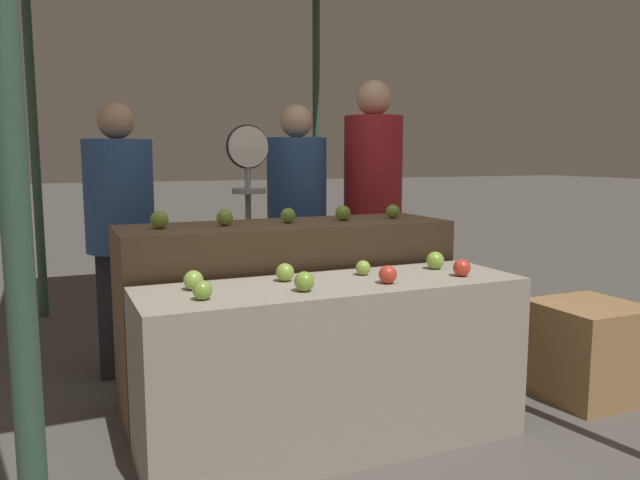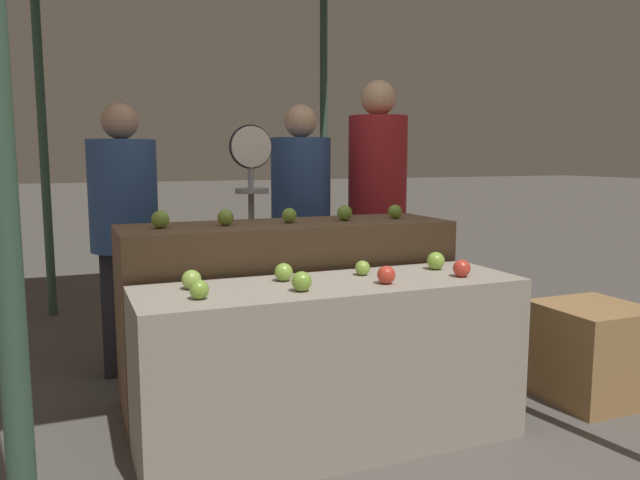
{
  "view_description": "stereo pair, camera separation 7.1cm",
  "coord_description": "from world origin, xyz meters",
  "views": [
    {
      "loc": [
        -1.15,
        -2.46,
        1.31
      ],
      "look_at": [
        0.06,
        0.3,
        0.9
      ],
      "focal_mm": 35.0,
      "sensor_mm": 36.0,
      "label": 1
    },
    {
      "loc": [
        -1.08,
        -2.48,
        1.31
      ],
      "look_at": [
        0.06,
        0.3,
        0.9
      ],
      "focal_mm": 35.0,
      "sensor_mm": 36.0,
      "label": 2
    }
  ],
  "objects": [
    {
      "name": "apple_front_0",
      "position": [
        -0.61,
        -0.1,
        0.79
      ],
      "size": [
        0.08,
        0.08,
        0.08
      ],
      "primitive_type": "sphere",
      "color": "#7AA338",
      "rests_on": "display_counter_front"
    },
    {
      "name": "display_counter_front",
      "position": [
        0.0,
        0.0,
        0.38
      ],
      "size": [
        1.73,
        0.55,
        0.75
      ],
      "primitive_type": "cube",
      "color": "gray",
      "rests_on": "ground_plane"
    },
    {
      "name": "apple_front_7",
      "position": [
        0.6,
        0.1,
        0.8
      ],
      "size": [
        0.09,
        0.09,
        0.09
      ],
      "primitive_type": "sphere",
      "color": "#84AD3D",
      "rests_on": "display_counter_front"
    },
    {
      "name": "person_customer_left",
      "position": [
        -0.76,
        1.34,
        0.92
      ],
      "size": [
        0.43,
        0.43,
        1.62
      ],
      "rotation": [
        0.0,
        0.0,
        3.05
      ],
      "color": "#2D2D38",
      "rests_on": "ground_plane"
    },
    {
      "name": "display_counter_back",
      "position": [
        0.0,
        0.6,
        0.48
      ],
      "size": [
        1.73,
        0.55,
        0.96
      ],
      "primitive_type": "cube",
      "color": "brown",
      "rests_on": "ground_plane"
    },
    {
      "name": "apple_front_2",
      "position": [
        0.21,
        -0.11,
        0.79
      ],
      "size": [
        0.08,
        0.08,
        0.08
      ],
      "primitive_type": "sphere",
      "color": "red",
      "rests_on": "display_counter_front"
    },
    {
      "name": "wooden_crate_side",
      "position": [
        1.51,
        -0.03,
        0.26
      ],
      "size": [
        0.52,
        0.52,
        0.52
      ],
      "primitive_type": "cube",
      "color": "#9E7547",
      "rests_on": "ground_plane"
    },
    {
      "name": "apple_front_3",
      "position": [
        0.6,
        -0.11,
        0.79
      ],
      "size": [
        0.08,
        0.08,
        0.08
      ],
      "primitive_type": "sphere",
      "color": "red",
      "rests_on": "display_counter_front"
    },
    {
      "name": "apple_back_2",
      "position": [
        0.01,
        0.6,
        1.0
      ],
      "size": [
        0.08,
        0.08,
        0.08
      ],
      "primitive_type": "sphere",
      "color": "#84AD3D",
      "rests_on": "display_counter_back"
    },
    {
      "name": "apple_back_0",
      "position": [
        -0.65,
        0.61,
        1.0
      ],
      "size": [
        0.09,
        0.09,
        0.09
      ],
      "primitive_type": "sphere",
      "color": "#84AD3D",
      "rests_on": "display_counter_back"
    },
    {
      "name": "produce_scale",
      "position": [
        -0.04,
        1.13,
        1.08
      ],
      "size": [
        0.26,
        0.2,
        1.49
      ],
      "color": "#99999E",
      "rests_on": "ground_plane"
    },
    {
      "name": "apple_front_4",
      "position": [
        -0.61,
        0.1,
        0.79
      ],
      "size": [
        0.08,
        0.08,
        0.08
      ],
      "primitive_type": "sphere",
      "color": "#8EB247",
      "rests_on": "display_counter_front"
    },
    {
      "name": "apple_back_4",
      "position": [
        0.64,
        0.59,
        1.0
      ],
      "size": [
        0.08,
        0.08,
        0.08
      ],
      "primitive_type": "sphere",
      "color": "#7AA338",
      "rests_on": "display_counter_back"
    },
    {
      "name": "person_vendor_at_scale",
      "position": [
        0.37,
        1.4,
        0.94
      ],
      "size": [
        0.48,
        0.48,
        1.64
      ],
      "rotation": [
        0.0,
        0.0,
        3.39
      ],
      "color": "#2D2D38",
      "rests_on": "ground_plane"
    },
    {
      "name": "apple_front_1",
      "position": [
        -0.19,
        -0.12,
        0.79
      ],
      "size": [
        0.08,
        0.08,
        0.08
      ],
      "primitive_type": "sphere",
      "color": "#7AA338",
      "rests_on": "display_counter_front"
    },
    {
      "name": "person_customer_right",
      "position": [
        0.9,
        1.31,
        1.04
      ],
      "size": [
        0.49,
        0.49,
        1.81
      ],
      "rotation": [
        0.0,
        0.0,
        3.43
      ],
      "color": "#2D2D38",
      "rests_on": "ground_plane"
    },
    {
      "name": "apple_back_1",
      "position": [
        -0.33,
        0.6,
        1.0
      ],
      "size": [
        0.08,
        0.08,
        0.08
      ],
      "primitive_type": "sphere",
      "color": "#84AD3D",
      "rests_on": "display_counter_back"
    },
    {
      "name": "apple_back_3",
      "position": [
        0.33,
        0.59,
        1.0
      ],
      "size": [
        0.08,
        0.08,
        0.08
      ],
      "primitive_type": "sphere",
      "color": "#7AA338",
      "rests_on": "display_counter_back"
    },
    {
      "name": "apple_front_6",
      "position": [
        0.2,
        0.1,
        0.79
      ],
      "size": [
        0.07,
        0.07,
        0.07
      ],
      "primitive_type": "sphere",
      "color": "#84AD3D",
      "rests_on": "display_counter_front"
    },
    {
      "name": "apple_front_5",
      "position": [
        -0.19,
        0.11,
        0.79
      ],
      "size": [
        0.08,
        0.08,
        0.08
      ],
      "primitive_type": "sphere",
      "color": "#84AD3D",
      "rests_on": "display_counter_front"
    },
    {
      "name": "ground_plane",
      "position": [
        0.0,
        0.0,
        0.0
      ],
      "size": [
        60.0,
        60.0,
        0.0
      ],
      "primitive_type": "plane",
      "color": "#59544F"
    }
  ]
}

